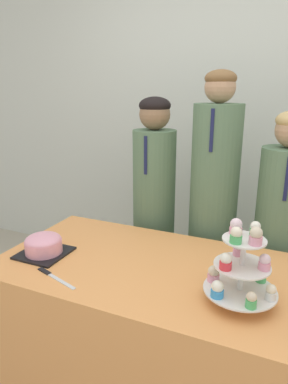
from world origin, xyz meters
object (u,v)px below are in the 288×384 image
(cake_knife, at_px, (50,275))
(round_cake, at_px, (44,244))
(cupcake_stand, at_px, (241,266))
(student_1, at_px, (212,220))
(student_2, at_px, (279,247))
(student_0, at_px, (154,219))

(cake_knife, bearing_deg, round_cake, 153.35)
(cupcake_stand, bearing_deg, cake_knife, -170.04)
(round_cake, height_order, cupcake_stand, cupcake_stand)
(cupcake_stand, xyz_separation_m, student_1, (-0.27, 0.72, -0.12))
(student_1, relative_size, student_2, 1.14)
(student_1, distance_m, student_2, 0.39)
(student_1, bearing_deg, student_2, -0.00)
(student_0, bearing_deg, student_1, 0.00)
(cake_knife, xyz_separation_m, student_0, (0.13, 0.86, -0.03))
(student_0, height_order, student_2, student_0)
(student_1, bearing_deg, round_cake, -133.03)
(cupcake_stand, bearing_deg, student_2, 81.04)
(cake_knife, bearing_deg, student_2, 61.21)
(cupcake_stand, relative_size, student_0, 0.22)
(round_cake, distance_m, student_1, 0.97)
(cake_knife, height_order, student_2, student_2)
(cupcake_stand, distance_m, student_0, 0.98)
(cake_knife, distance_m, student_2, 1.23)
(cake_knife, xyz_separation_m, student_1, (0.50, 0.86, 0.03))
(round_cake, bearing_deg, cupcake_stand, -0.90)
(student_1, bearing_deg, student_0, -180.00)
(round_cake, bearing_deg, cake_knife, -43.78)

